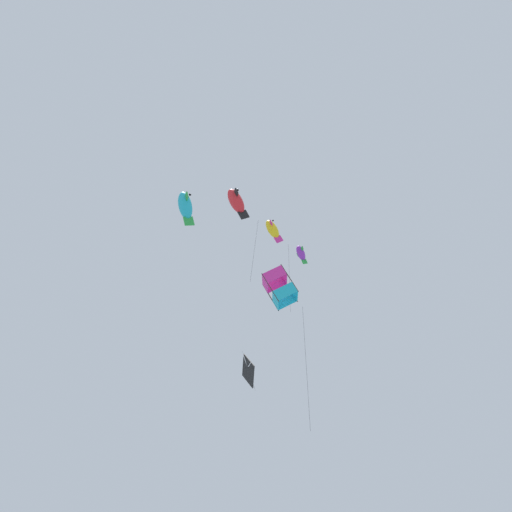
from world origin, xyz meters
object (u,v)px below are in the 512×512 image
Objects in this scene: kite_fish_mid_left at (272,229)px; kite_box_highest at (280,288)px; kite_fish_low_drifter at (301,253)px; kite_fish_upper_right at (185,206)px; kite_diamond_near_left at (248,371)px; kite_fish_near_right at (236,201)px.

kite_box_highest is (0.11, -4.98, -7.59)m from kite_fish_mid_left.
kite_fish_low_drifter is 0.68× the size of kite_fish_upper_right.
kite_fish_mid_left is 9.08m from kite_box_highest.
kite_fish_mid_left is at bearing -120.64° from kite_fish_low_drifter.
kite_fish_mid_left is 3.45× the size of kite_diamond_near_left.
kite_fish_mid_left is at bearing 75.52° from kite_diamond_near_left.
kite_diamond_near_left is at bearing -65.62° from kite_fish_mid_left.
kite_fish_low_drifter is (1.86, 4.52, 5.21)m from kite_box_highest.
kite_fish_near_right reaches higher than kite_fish_mid_left.
kite_fish_near_right is (-2.78, 2.32, 8.15)m from kite_box_highest.
kite_fish_low_drifter reaches higher than kite_box_highest.
kite_box_highest is 7.17m from kite_fish_upper_right.
kite_fish_low_drifter reaches higher than kite_diamond_near_left.
kite_diamond_near_left is (-3.70, -0.24, -8.71)m from kite_fish_low_drifter.
kite_fish_low_drifter is 0.66× the size of kite_diamond_near_left.
kite_fish_upper_right is at bearing -29.22° from kite_fish_mid_left.
kite_fish_mid_left is at bearing 128.83° from kite_fish_upper_right.
kite_fish_upper_right is (-7.19, -8.05, -1.96)m from kite_fish_low_drifter.
kite_fish_mid_left is 3.81m from kite_fish_near_right.
kite_fish_mid_left is 0.86× the size of kite_box_highest.
kite_fish_upper_right is at bearing -59.29° from kite_fish_low_drifter.
kite_fish_upper_right is (-5.22, -8.51, -4.35)m from kite_fish_mid_left.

